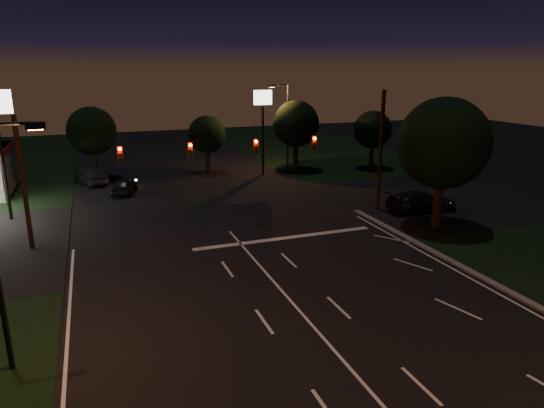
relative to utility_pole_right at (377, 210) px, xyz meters
name	(u,v)px	position (x,y,z in m)	size (l,w,h in m)	color
ground	(322,337)	(-12.00, -15.00, 0.00)	(140.00, 140.00, 0.00)	black
cross_street_right	(452,197)	(8.00, 1.00, 0.00)	(20.00, 16.00, 0.02)	black
stop_bar	(285,238)	(-9.00, -3.50, 0.01)	(12.00, 0.50, 0.01)	silver
utility_pole_right	(377,210)	(0.00, 0.00, 0.00)	(0.30, 0.30, 9.00)	black
utility_pole_left	(33,249)	(-24.00, 0.00, 0.00)	(0.28, 0.28, 8.00)	black
signal_span	(224,147)	(-12.00, -0.04, 5.50)	(24.00, 0.40, 1.56)	black
pole_sign_right	(263,113)	(-4.00, 15.00, 6.24)	(1.80, 0.30, 8.40)	black
street_light_right_far	(286,120)	(-0.76, 17.00, 5.24)	(2.20, 0.35, 9.00)	black
tree_right_near	(442,144)	(1.53, -4.83, 5.68)	(6.00, 6.00, 8.76)	black
tree_far_b	(92,131)	(-19.98, 19.13, 4.61)	(4.60, 4.60, 6.98)	black
tree_far_c	(207,135)	(-8.98, 18.10, 3.90)	(3.80, 3.80, 5.86)	black
tree_far_d	(296,124)	(0.02, 16.13, 4.83)	(4.80, 4.80, 7.30)	black
tree_far_e	(372,130)	(8.02, 14.11, 4.11)	(4.00, 4.00, 6.18)	black
car_oncoming_a	(124,185)	(-17.80, 12.00, 0.70)	(1.66, 4.13, 1.41)	black
car_oncoming_b	(91,176)	(-20.47, 16.68, 0.78)	(1.64, 4.71, 1.55)	black
car_cross	(422,201)	(2.90, -1.53, 0.79)	(2.22, 5.47, 1.59)	black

